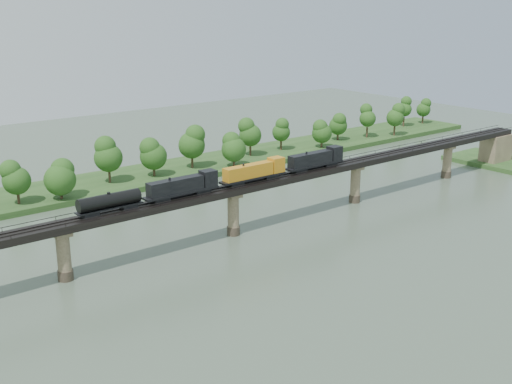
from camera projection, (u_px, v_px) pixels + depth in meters
ground at (325, 277)px, 124.36m from camera, size 400.00×400.00×0.00m
far_bank at (122, 181)px, 188.05m from camera, size 300.00×24.00×1.60m
bridge at (233, 212)px, 145.35m from camera, size 236.00×30.00×11.50m
bridge_superstructure at (233, 185)px, 143.54m from camera, size 220.00×4.90×0.75m
far_treeline at (101, 161)px, 177.51m from camera, size 289.06×17.54×13.60m
freight_train at (231, 177)px, 142.64m from camera, size 70.50×2.75×4.85m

